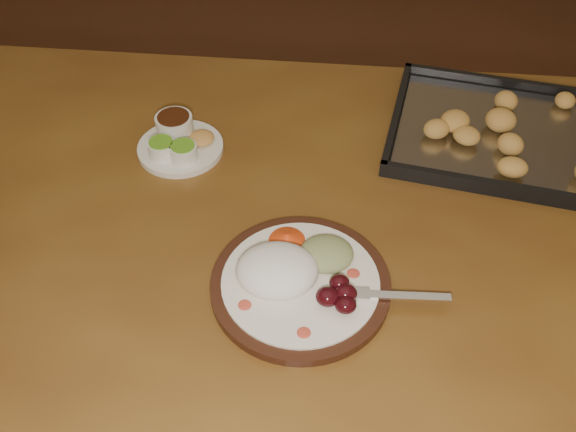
{
  "coord_description": "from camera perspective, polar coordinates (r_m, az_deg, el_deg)",
  "views": [
    {
      "loc": [
        0.31,
        -0.95,
        1.49
      ],
      "look_at": [
        0.29,
        -0.25,
        0.77
      ],
      "focal_mm": 40.0,
      "sensor_mm": 36.0,
      "label": 1
    }
  ],
  "objects": [
    {
      "name": "ground",
      "position": [
        1.8,
        -9.4,
        -11.31
      ],
      "size": [
        4.0,
        4.0,
        0.0
      ],
      "primitive_type": "plane",
      "color": "#542B1C",
      "rests_on": "ground"
    },
    {
      "name": "dining_table",
      "position": [
        1.11,
        0.35,
        -3.42
      ],
      "size": [
        1.56,
        1.01,
        0.75
      ],
      "rotation": [
        0.0,
        0.0,
        -0.08
      ],
      "color": "brown",
      "rests_on": "ground"
    },
    {
      "name": "dinner_plate",
      "position": [
        0.93,
        0.85,
        -5.46
      ],
      "size": [
        0.34,
        0.26,
        0.06
      ],
      "rotation": [
        0.0,
        0.0,
        -0.33
      ],
      "color": "black",
      "rests_on": "dining_table"
    },
    {
      "name": "condiment_saucer",
      "position": [
        1.16,
        -9.74,
        6.58
      ],
      "size": [
        0.15,
        0.15,
        0.05
      ],
      "rotation": [
        0.0,
        0.0,
        0.09
      ],
      "color": "silver",
      "rests_on": "dining_table"
    },
    {
      "name": "baking_tray",
      "position": [
        1.24,
        19.32,
        6.91
      ],
      "size": [
        0.5,
        0.42,
        0.05
      ],
      "rotation": [
        0.0,
        0.0,
        -0.24
      ],
      "color": "black",
      "rests_on": "dining_table"
    }
  ]
}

